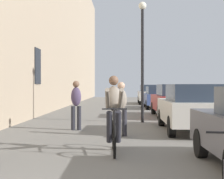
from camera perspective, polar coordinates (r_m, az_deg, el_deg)
The scene contains 8 objects.
cyclist_on_bicycle at distance 7.80m, azimuth 0.30°, elevation -4.32°, with size 0.52×1.76×1.74m.
pedestrian_near at distance 10.22m, azimuth 1.51°, elevation -2.68°, with size 0.37×0.28×1.59m.
pedestrian_mid at distance 11.72m, azimuth -5.91°, elevation -2.11°, with size 0.34×0.24×1.65m.
street_lamp at distance 14.29m, azimuth 5.01°, elevation 7.12°, with size 0.32×0.32×4.90m.
parked_car_second at distance 11.59m, azimuth 12.88°, elevation -2.82°, with size 1.85×4.31×1.53m.
parked_car_third at distance 17.00m, azimuth 10.10°, elevation -1.70°, with size 1.90×4.40×1.56m.
parked_car_fourth at distance 23.28m, azimuth 7.44°, elevation -1.22°, with size 1.78×4.12×1.46m.
parked_car_fifth at distance 29.08m, azimuth 6.19°, elevation -0.74°, with size 1.94×4.49×1.59m.
Camera 1 is at (0.86, -2.52, 1.47)m, focal length 55.84 mm.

